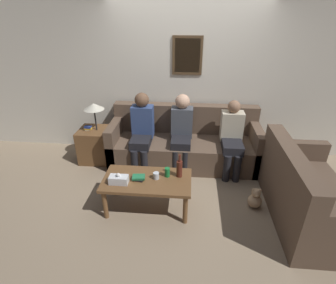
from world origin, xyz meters
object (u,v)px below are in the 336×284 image
object	(u,v)px
wine_bottle	(179,168)
teddy_bear	(255,199)
person_left	(142,128)
couch_side	(306,196)
coffee_table	(147,183)
drinking_glass	(156,176)
couch_main	(184,144)
person_middle	(182,129)
person_right	(232,135)

from	to	relation	value
wine_bottle	teddy_bear	world-z (taller)	wine_bottle
person_left	teddy_bear	world-z (taller)	person_left
couch_side	coffee_table	size ratio (longest dim) A/B	1.42
couch_side	drinking_glass	distance (m)	1.87
drinking_glass	person_left	size ratio (longest dim) A/B	0.07
couch_main	drinking_glass	xyz separation A→B (m)	(-0.31, -1.22, 0.18)
couch_main	couch_side	size ratio (longest dim) A/B	1.54
couch_side	wine_bottle	xyz separation A→B (m)	(-1.57, 0.09, 0.25)
wine_bottle	person_left	xyz separation A→B (m)	(-0.65, 0.96, 0.09)
coffee_table	wine_bottle	size ratio (longest dim) A/B	3.55
couch_side	person_left	world-z (taller)	person_left
couch_side	person_middle	bearing A→B (deg)	55.25
person_right	teddy_bear	size ratio (longest dim) A/B	3.93
couch_main	drinking_glass	distance (m)	1.27
drinking_glass	person_left	distance (m)	1.11
coffee_table	wine_bottle	world-z (taller)	wine_bottle
person_left	wine_bottle	bearing A→B (deg)	-55.94
wine_bottle	person_middle	size ratio (longest dim) A/B	0.26
wine_bottle	person_right	world-z (taller)	person_right
wine_bottle	drinking_glass	size ratio (longest dim) A/B	3.63
couch_side	wine_bottle	distance (m)	1.59
coffee_table	teddy_bear	xyz separation A→B (m)	(1.41, 0.14, -0.27)
person_right	couch_main	bearing A→B (deg)	164.94
person_right	couch_side	bearing A→B (deg)	-52.22
coffee_table	person_left	xyz separation A→B (m)	(-0.25, 1.06, 0.27)
coffee_table	wine_bottle	xyz separation A→B (m)	(0.40, 0.10, 0.18)
person_middle	drinking_glass	bearing A→B (deg)	-103.97
wine_bottle	couch_main	bearing A→B (deg)	88.69
teddy_bear	couch_side	bearing A→B (deg)	-13.61
couch_main	coffee_table	size ratio (longest dim) A/B	2.18
couch_side	coffee_table	distance (m)	1.97
coffee_table	couch_side	bearing A→B (deg)	0.23
couch_side	teddy_bear	size ratio (longest dim) A/B	5.47
person_left	person_middle	size ratio (longest dim) A/B	1.02
coffee_table	wine_bottle	bearing A→B (deg)	14.30
couch_main	teddy_bear	bearing A→B (deg)	-48.06
couch_main	wine_bottle	size ratio (longest dim) A/B	7.75
couch_side	person_middle	xyz separation A→B (m)	(-1.59, 1.10, 0.34)
person_middle	teddy_bear	distance (m)	1.51
person_middle	wine_bottle	bearing A→B (deg)	-88.99
teddy_bear	wine_bottle	bearing A→B (deg)	-177.71
couch_side	teddy_bear	world-z (taller)	couch_side
couch_main	person_right	size ratio (longest dim) A/B	2.14
couch_side	teddy_bear	bearing A→B (deg)	76.39
person_left	drinking_glass	bearing A→B (deg)	-70.83
wine_bottle	person_right	size ratio (longest dim) A/B	0.28
drinking_glass	person_middle	size ratio (longest dim) A/B	0.07
couch_side	person_left	distance (m)	2.48
person_left	person_right	bearing A→B (deg)	-0.91
wine_bottle	person_left	world-z (taller)	person_left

